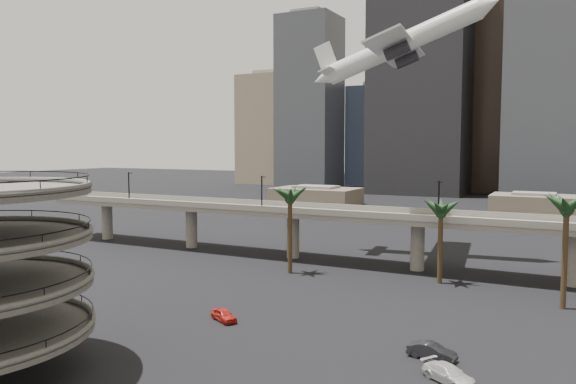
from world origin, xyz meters
The scene contains 8 objects.
overpass centered at (0.00, 55.00, 7.34)m, with size 130.00×9.30×14.70m.
palm_trees centered at (21.48, 47.47, 11.30)m, with size 54.40×18.40×14.00m.
low_buildings centered at (6.89, 142.30, 2.86)m, with size 135.00×27.50×6.80m.
skyline centered at (15.11, 217.08, 45.91)m, with size 269.00×86.00×125.51m.
airborne_jet centered at (4.44, 66.44, 37.39)m, with size 33.50×30.42×15.44m.
car_a centered at (-1.80, 19.32, 0.68)m, with size 1.60×3.98×1.36m, color red.
car_b centered at (21.60, 18.57, 0.74)m, with size 1.56×4.46×1.47m, color black.
car_c centered at (24.03, 14.04, 0.72)m, with size 2.02×4.98×1.44m, color silver.
Camera 1 is at (32.74, -32.18, 19.57)m, focal length 35.00 mm.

